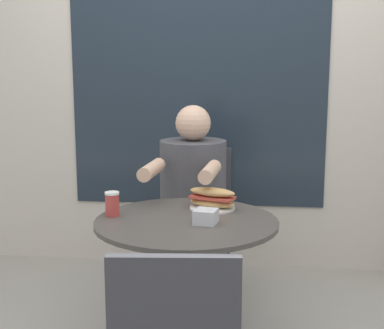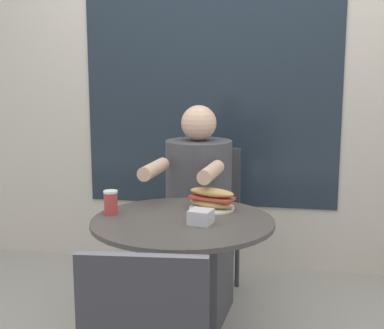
# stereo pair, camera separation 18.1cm
# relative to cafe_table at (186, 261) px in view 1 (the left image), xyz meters

# --- Properties ---
(storefront_wall) EXTENTS (8.00, 0.09, 2.80)m
(storefront_wall) POSITION_rel_cafe_table_xyz_m (-0.00, 1.39, 0.88)
(storefront_wall) COLOR beige
(storefront_wall) RESTS_ON ground_plane
(cafe_table) EXTENTS (0.78, 0.78, 0.71)m
(cafe_table) POSITION_rel_cafe_table_xyz_m (0.00, 0.00, 0.00)
(cafe_table) COLOR #47423D
(cafe_table) RESTS_ON ground_plane
(diner_chair) EXTENTS (0.41, 0.41, 0.87)m
(diner_chair) POSITION_rel_cafe_table_xyz_m (-0.03, 0.93, -0.00)
(diner_chair) COLOR #333338
(diner_chair) RESTS_ON ground_plane
(seated_diner) EXTENTS (0.39, 0.65, 1.15)m
(seated_diner) POSITION_rel_cafe_table_xyz_m (-0.04, 0.58, -0.03)
(seated_diner) COLOR #424247
(seated_diner) RESTS_ON ground_plane
(sandwich_on_plate) EXTENTS (0.23, 0.21, 0.10)m
(sandwich_on_plate) POSITION_rel_cafe_table_xyz_m (0.10, 0.19, 0.23)
(sandwich_on_plate) COLOR white
(sandwich_on_plate) RESTS_ON cafe_table
(drink_cup) EXTENTS (0.06, 0.06, 0.11)m
(drink_cup) POSITION_rel_cafe_table_xyz_m (-0.33, 0.03, 0.24)
(drink_cup) COLOR #B73D38
(drink_cup) RESTS_ON cafe_table
(napkin_box) EXTENTS (0.11, 0.11, 0.06)m
(napkin_box) POSITION_rel_cafe_table_xyz_m (0.09, -0.05, 0.21)
(napkin_box) COLOR silver
(napkin_box) RESTS_ON cafe_table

